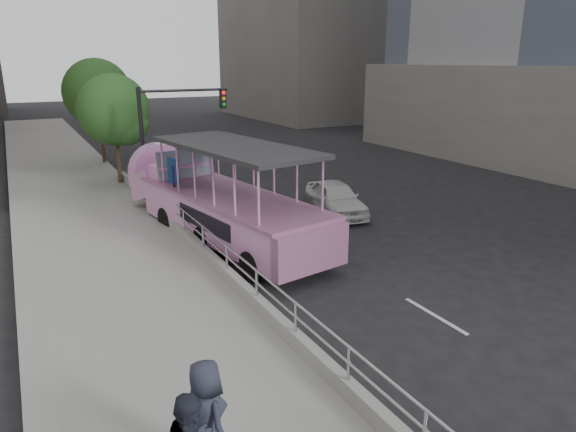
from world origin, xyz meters
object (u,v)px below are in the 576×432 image
parking_sign (175,188)px  duck_boat (215,202)px  pedestrian_far (206,417)px  street_tree_far (100,95)px  car (336,198)px  traffic_signal (168,125)px  street_tree_near (116,113)px

parking_sign → duck_boat: bearing=-33.7°
pedestrian_far → street_tree_far: 26.71m
pedestrian_far → car: bearing=-51.0°
pedestrian_far → street_tree_far: (2.90, 26.38, 3.08)m
traffic_signal → street_tree_far: street_tree_far is taller
car → street_tree_near: (-7.04, 9.06, 3.11)m
duck_boat → pedestrian_far: size_ratio=6.03×
car → parking_sign: 6.85m
traffic_signal → street_tree_near: 3.80m
pedestrian_far → traffic_signal: (4.30, 16.95, 2.27)m
street_tree_far → parking_sign: bearing=-89.6°
street_tree_near → pedestrian_far: bearing=-97.6°
car → pedestrian_far: bearing=-118.8°
duck_boat → street_tree_far: size_ratio=1.74×
parking_sign → traffic_signal: size_ratio=0.56×
traffic_signal → street_tree_far: bearing=98.4°
duck_boat → traffic_signal: (0.07, 5.94, 2.15)m
car → traffic_signal: size_ratio=0.80×
duck_boat → street_tree_near: street_tree_near is taller
duck_boat → car: duck_boat is taller
traffic_signal → street_tree_far: (-1.40, 9.43, 0.81)m
pedestrian_far → street_tree_near: size_ratio=0.32×
street_tree_near → street_tree_far: bearing=88.1°
duck_boat → street_tree_near: 9.81m
car → parking_sign: (-6.74, 0.52, 1.12)m
traffic_signal → street_tree_near: (-1.60, 3.43, 0.32)m
duck_boat → traffic_signal: bearing=89.4°
duck_boat → car: (5.51, 0.30, -0.64)m
duck_boat → traffic_signal: traffic_signal is taller
pedestrian_far → parking_sign: size_ratio=0.63×
duck_boat → car: bearing=3.1°
parking_sign → traffic_signal: 5.54m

